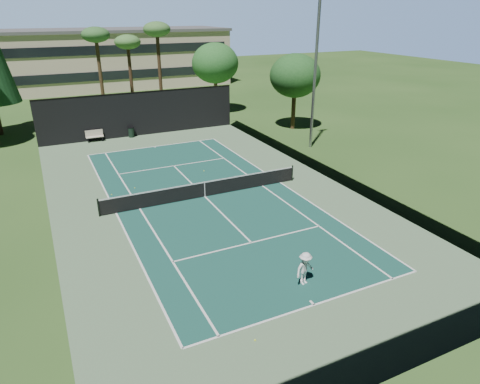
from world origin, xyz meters
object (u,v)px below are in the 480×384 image
at_px(tennis_ball_b, 135,188).
at_px(trash_bin, 131,132).
at_px(tennis_net, 205,189).
at_px(tennis_ball_c, 204,171).
at_px(park_bench, 95,136).
at_px(player, 305,268).
at_px(tennis_ball_d, 112,195).
at_px(tennis_ball_a, 255,340).

bearing_deg(tennis_ball_b, trash_bin, 78.33).
height_order(tennis_net, tennis_ball_c, tennis_net).
bearing_deg(park_bench, player, -79.64).
relative_size(player, trash_bin, 1.59).
distance_m(tennis_ball_b, tennis_ball_d, 1.64).
bearing_deg(tennis_ball_a, tennis_ball_d, 98.08).
distance_m(tennis_ball_c, tennis_ball_d, 7.02).
xyz_separation_m(tennis_net, tennis_ball_b, (-3.66, 3.27, -0.52)).
bearing_deg(tennis_ball_b, tennis_net, -41.82).
xyz_separation_m(tennis_ball_b, tennis_ball_d, (-1.57, -0.46, -0.00)).
height_order(tennis_ball_a, tennis_ball_d, tennis_ball_d).
relative_size(player, tennis_ball_b, 19.40).
xyz_separation_m(tennis_ball_a, tennis_ball_d, (-2.19, 15.44, 0.00)).
bearing_deg(tennis_net, trash_bin, 93.95).
height_order(player, park_bench, player).
height_order(player, trash_bin, player).
bearing_deg(tennis_net, tennis_ball_a, -103.53).
bearing_deg(tennis_ball_a, trash_bin, 86.06).
xyz_separation_m(tennis_ball_d, trash_bin, (4.15, 12.92, 0.44)).
distance_m(tennis_ball_a, park_bench, 28.41).
distance_m(player, trash_bin, 26.23).
relative_size(player, tennis_ball_d, 19.42).
xyz_separation_m(tennis_ball_c, trash_bin, (-2.70, 11.39, 0.44)).
xyz_separation_m(player, trash_bin, (-1.55, 26.19, -0.27)).
bearing_deg(tennis_ball_d, tennis_ball_c, 12.56).
height_order(park_bench, trash_bin, park_bench).
xyz_separation_m(tennis_net, trash_bin, (-1.09, 15.73, -0.08)).
height_order(tennis_ball_b, tennis_ball_c, tennis_ball_b).
distance_m(tennis_ball_a, tennis_ball_c, 17.59).
height_order(player, tennis_ball_b, player).
bearing_deg(park_bench, tennis_ball_b, -86.91).
height_order(tennis_ball_a, tennis_ball_b, tennis_ball_b).
bearing_deg(player, tennis_ball_b, 92.98).
bearing_deg(tennis_ball_b, park_bench, 93.09).
bearing_deg(player, tennis_ball_c, 71.81).
relative_size(player, tennis_ball_c, 19.97).
height_order(tennis_ball_b, trash_bin, trash_bin).
bearing_deg(tennis_net, park_bench, 105.38).
distance_m(tennis_ball_a, tennis_ball_d, 15.60).
relative_size(park_bench, trash_bin, 1.59).
height_order(player, tennis_ball_c, player).
height_order(tennis_net, park_bench, tennis_net).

